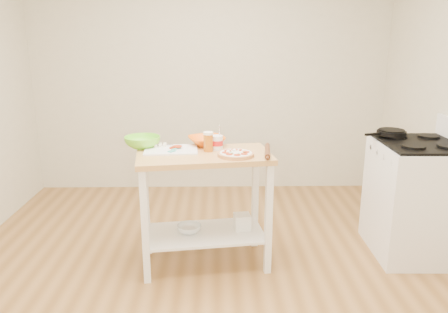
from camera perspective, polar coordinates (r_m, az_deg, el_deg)
name	(u,v)px	position (r m, az deg, el deg)	size (l,w,h in m)	color
room_shell	(205,101)	(2.75, -2.48, 7.22)	(4.04, 4.54, 2.74)	olive
prep_island	(204,187)	(3.33, -2.60, -3.94)	(1.06, 0.67, 0.90)	tan
gas_stove	(415,198)	(3.88, 23.64, -5.00)	(0.64, 0.74, 1.11)	white
skillet	(391,133)	(3.86, 20.95, 2.92)	(0.36, 0.24, 0.03)	black
pizza	(236,154)	(3.18, 1.55, 0.35)	(0.27, 0.27, 0.04)	tan
cutting_board	(171,149)	(3.37, -6.97, 0.94)	(0.42, 0.33, 0.04)	white
spatula	(174,150)	(3.31, -6.52, 0.88)	(0.09, 0.15, 0.01)	#3DB19D
knife	(151,145)	(3.48, -9.49, 1.47)	(0.27, 0.05, 0.01)	silver
orange_bowl	(207,141)	(3.50, -2.28, 2.07)	(0.28, 0.28, 0.07)	#EF6009
green_bowl	(142,142)	(3.48, -10.61, 1.88)	(0.28, 0.28, 0.09)	#74DD2B
beer_pint	(208,142)	(3.30, -2.06, 1.96)	(0.07, 0.07, 0.15)	#B45C11
yogurt_tub	(217,143)	(3.35, -0.93, 1.83)	(0.09, 0.09, 0.20)	white
rolling_pin	(267,151)	(3.25, 5.70, 0.69)	(0.04, 0.04, 0.34)	#592D14
shelf_glass_bowl	(189,229)	(3.47, -4.57, -9.39)	(0.19, 0.19, 0.06)	silver
shelf_bin	(242,222)	(3.51, 2.39, -8.51)	(0.12, 0.12, 0.12)	white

